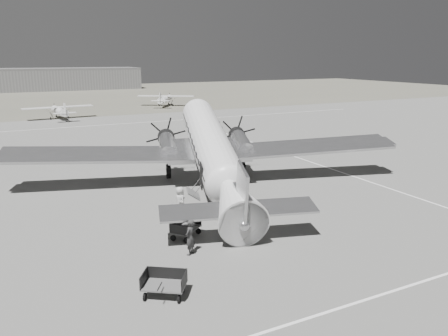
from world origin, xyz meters
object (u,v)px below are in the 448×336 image
hangar_main (69,79)px  passenger (180,201)px  baggage_cart_near (186,229)px  light_plane_left (59,112)px  light_plane_right (165,100)px  dc3_airliner (212,151)px  ramp_agent (182,212)px  baggage_cart_far (164,285)px  ground_crew (190,237)px

hangar_main → passenger: hangar_main is taller
baggage_cart_near → passenger: bearing=34.2°
light_plane_left → baggage_cart_near: size_ratio=5.99×
hangar_main → light_plane_right: 60.52m
dc3_airliner → ramp_agent: 7.38m
hangar_main → baggage_cart_far: size_ratio=22.15×
dc3_airliner → passenger: 6.01m
baggage_cart_far → ground_crew: bearing=86.1°
light_plane_left → ground_crew: (-0.06, -56.28, -0.21)m
light_plane_right → passenger: (-20.36, -61.47, -0.30)m
baggage_cart_near → ground_crew: (-0.61, -2.12, 0.42)m
baggage_cart_near → passenger: 3.75m
baggage_cart_far → dc3_airliner: bearing=90.9°
baggage_cart_far → passenger: 9.91m
baggage_cart_near → ground_crew: 2.24m
light_plane_right → baggage_cart_near: size_ratio=6.38×
light_plane_left → baggage_cart_far: light_plane_left is taller
light_plane_left → ramp_agent: light_plane_left is taller
hangar_main → ground_crew: size_ratio=22.27×
ground_crew → passenger: size_ratio=1.01×
hangar_main → light_plane_right: bearing=-79.7°
hangar_main → passenger: size_ratio=22.59×
baggage_cart_far → passenger: bearing=98.8°
dc3_airliner → light_plane_left: size_ratio=2.86×
baggage_cart_near → baggage_cart_far: size_ratio=0.98×
dc3_airliner → baggage_cart_far: dc3_airliner is taller
hangar_main → dc3_airliner: size_ratio=1.32×
dc3_airliner → baggage_cart_far: (-8.25, -12.87, -2.50)m
light_plane_left → baggage_cart_near: light_plane_left is taller
light_plane_left → light_plane_right: 24.49m
baggage_cart_near → ramp_agent: bearing=34.2°
hangar_main → baggage_cart_far: 130.71m
light_plane_right → baggage_cart_near: 68.48m
light_plane_left → ramp_agent: (1.15, -52.08, -0.41)m
ground_crew → passenger: ground_crew is taller
dc3_airliner → baggage_cart_far: 15.48m
baggage_cart_near → ramp_agent: 2.18m
baggage_cart_near → passenger: (1.03, 3.58, 0.40)m
baggage_cart_far → passenger: passenger is taller
baggage_cart_near → ground_crew: bearing=-145.8°
dc3_airliner → light_plane_left: bearing=113.0°
hangar_main → passenger: (-9.51, -120.98, -2.37)m
dc3_airliner → light_plane_left: 47.09m
dc3_airliner → ramp_agent: dc3_airliner is taller
hangar_main → baggage_cart_far: hangar_main is taller
baggage_cart_near → passenger: size_ratio=1.00×
light_plane_left → ground_crew: 56.29m
ramp_agent → passenger: passenger is taller
baggage_cart_near → baggage_cart_far: baggage_cart_far is taller
light_plane_left → hangar_main: bearing=75.5°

